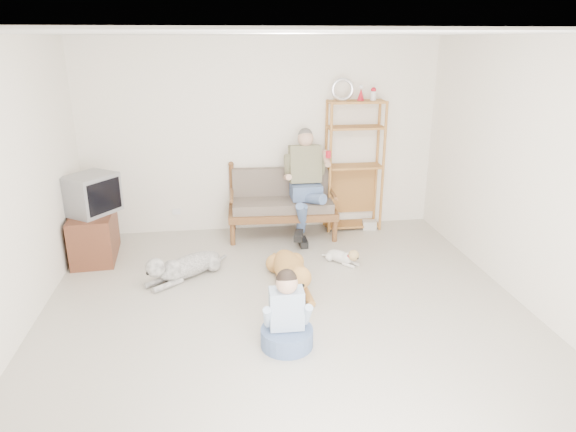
{
  "coord_description": "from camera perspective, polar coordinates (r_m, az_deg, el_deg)",
  "views": [
    {
      "loc": [
        -0.62,
        -4.41,
        2.66
      ],
      "look_at": [
        0.13,
        1.0,
        0.77
      ],
      "focal_mm": 32.0,
      "sensor_mm": 36.0,
      "label": 1
    }
  ],
  "objects": [
    {
      "name": "floor",
      "position": [
        5.19,
        0.09,
        -11.73
      ],
      "size": [
        5.5,
        5.5,
        0.0
      ],
      "primitive_type": "plane",
      "color": "beige",
      "rests_on": "ground"
    },
    {
      "name": "ceiling",
      "position": [
        4.45,
        0.1,
        19.62
      ],
      "size": [
        5.5,
        5.5,
        0.0
      ],
      "primitive_type": "plane",
      "rotation": [
        3.14,
        0.0,
        0.0
      ],
      "color": "silver",
      "rests_on": "ground"
    },
    {
      "name": "wall_back",
      "position": [
        7.31,
        -2.95,
        8.78
      ],
      "size": [
        5.0,
        0.0,
        5.0
      ],
      "primitive_type": "plane",
      "rotation": [
        1.57,
        0.0,
        0.0
      ],
      "color": "white",
      "rests_on": "ground"
    },
    {
      "name": "wall_front",
      "position": [
        2.21,
        10.6,
        -17.77
      ],
      "size": [
        5.0,
        0.0,
        5.0
      ],
      "primitive_type": "plane",
      "rotation": [
        -1.57,
        0.0,
        0.0
      ],
      "color": "white",
      "rests_on": "ground"
    },
    {
      "name": "wall_right",
      "position": [
        5.56,
        26.58,
        3.44
      ],
      "size": [
        0.0,
        5.5,
        5.5
      ],
      "primitive_type": "plane",
      "rotation": [
        1.57,
        0.0,
        -1.57
      ],
      "color": "white",
      "rests_on": "ground"
    },
    {
      "name": "loveseat",
      "position": [
        7.24,
        -0.71,
        1.64
      ],
      "size": [
        1.53,
        0.77,
        0.95
      ],
      "rotation": [
        0.0,
        0.0,
        -0.05
      ],
      "color": "brown",
      "rests_on": "ground"
    },
    {
      "name": "man",
      "position": [
        7.02,
        1.97,
        2.84
      ],
      "size": [
        0.57,
        0.82,
        1.33
      ],
      "color": "#526597",
      "rests_on": "loveseat"
    },
    {
      "name": "etagere",
      "position": [
        7.42,
        7.35,
        5.67
      ],
      "size": [
        0.83,
        0.36,
        2.16
      ],
      "color": "#9E6631",
      "rests_on": "ground"
    },
    {
      "name": "book_stack",
      "position": [
        7.65,
        9.02,
        -0.97
      ],
      "size": [
        0.22,
        0.17,
        0.13
      ],
      "primitive_type": "cube",
      "rotation": [
        0.0,
        0.0,
        -0.15
      ],
      "color": "silver",
      "rests_on": "ground"
    },
    {
      "name": "tv_stand",
      "position": [
        6.96,
        -20.76,
        -2.0
      ],
      "size": [
        0.56,
        0.93,
        0.6
      ],
      "rotation": [
        0.0,
        0.0,
        0.07
      ],
      "color": "brown",
      "rests_on": "ground"
    },
    {
      "name": "crt_tv",
      "position": [
        6.78,
        -21.03,
        2.29
      ],
      "size": [
        0.72,
        0.75,
        0.49
      ],
      "rotation": [
        0.0,
        0.0,
        -0.63
      ],
      "color": "slate",
      "rests_on": "tv_stand"
    },
    {
      "name": "wall_outlet",
      "position": [
        7.55,
        -12.29,
        0.47
      ],
      "size": [
        0.12,
        0.02,
        0.08
      ],
      "primitive_type": "cube",
      "color": "white",
      "rests_on": "ground"
    },
    {
      "name": "golden_retriever",
      "position": [
        5.81,
        0.43,
        -6.26
      ],
      "size": [
        0.4,
        1.4,
        0.42
      ],
      "rotation": [
        0.0,
        0.0,
        0.06
      ],
      "color": "#CB8E46",
      "rests_on": "ground"
    },
    {
      "name": "shaggy_dog",
      "position": [
        6.12,
        -11.61,
        -5.53
      ],
      "size": [
        0.97,
        0.86,
        0.36
      ],
      "rotation": [
        0.0,
        0.0,
        -0.89
      ],
      "color": "white",
      "rests_on": "ground"
    },
    {
      "name": "terrier",
      "position": [
        6.44,
        6.24,
        -4.51
      ],
      "size": [
        0.42,
        0.46,
        0.22
      ],
      "rotation": [
        0.0,
        0.0,
        0.7
      ],
      "color": "silver",
      "rests_on": "ground"
    },
    {
      "name": "child",
      "position": [
        4.71,
        -0.14,
        -11.36
      ],
      "size": [
        0.48,
        0.48,
        0.76
      ],
      "rotation": [
        0.0,
        0.0,
        -0.02
      ],
      "color": "#526597",
      "rests_on": "ground"
    }
  ]
}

